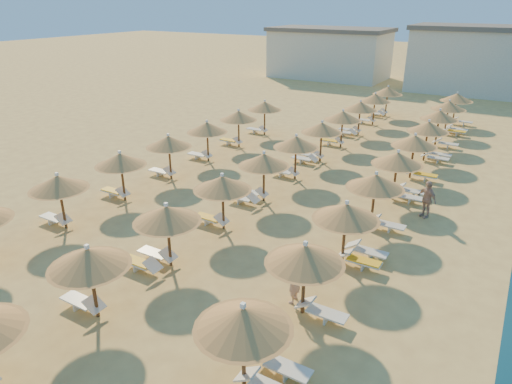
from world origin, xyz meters
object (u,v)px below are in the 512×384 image
Objects in this scene: parasol_row_east at (387,170)px; beachgoer_a at (294,280)px; parasol_row_west at (281,151)px; beachgoer_c at (427,199)px.

parasol_row_east is 9.07m from beachgoer_a.
beachgoer_c is at bearing 3.86° from parasol_row_west.
beachgoer_a is (5.30, -8.95, -1.36)m from parasol_row_west.
parasol_row_west is at bearing -144.25° from beachgoer_c.
parasol_row_west is at bearing 180.00° from parasol_row_east.
parasol_row_east is 23.15× the size of beachgoer_c.
parasol_row_west is 23.15× the size of beachgoer_c.
parasol_row_west is 10.49m from beachgoer_a.
beachgoer_c is (2.48, 9.47, 0.05)m from beachgoer_a.
beachgoer_c reaches higher than beachgoer_a.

